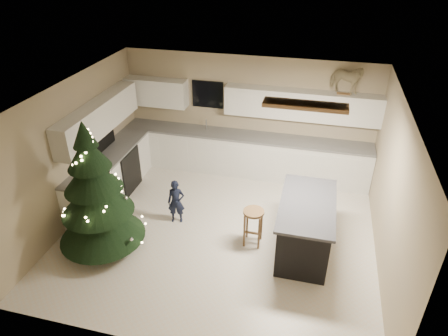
{
  "coord_description": "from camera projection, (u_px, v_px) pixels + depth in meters",
  "views": [
    {
      "loc": [
        1.49,
        -5.58,
        4.71
      ],
      "look_at": [
        0.0,
        0.35,
        1.15
      ],
      "focal_mm": 32.0,
      "sensor_mm": 36.0,
      "label": 1
    }
  ],
  "objects": [
    {
      "name": "ground_plane",
      "position": [
        219.0,
        231.0,
        7.36
      ],
      "size": [
        5.5,
        5.5,
        0.0
      ],
      "primitive_type": "plane",
      "color": "beige"
    },
    {
      "name": "island",
      "position": [
        305.0,
        226.0,
        6.72
      ],
      "size": [
        0.9,
        1.7,
        0.95
      ],
      "color": "black",
      "rests_on": "ground_plane"
    },
    {
      "name": "cabinetry",
      "position": [
        198.0,
        149.0,
        8.55
      ],
      "size": [
        5.5,
        3.2,
        2.0
      ],
      "color": "silver",
      "rests_on": "ground_plane"
    },
    {
      "name": "toddler",
      "position": [
        176.0,
        202.0,
        7.41
      ],
      "size": [
        0.36,
        0.27,
        0.87
      ],
      "primitive_type": "imported",
      "rotation": [
        0.0,
        0.0,
        0.22
      ],
      "color": "black",
      "rests_on": "ground_plane"
    },
    {
      "name": "christmas_tree",
      "position": [
        96.0,
        200.0,
        6.53
      ],
      "size": [
        1.49,
        1.44,
        2.38
      ],
      "rotation": [
        0.0,
        0.0,
        0.28
      ],
      "color": "#3F2816",
      "rests_on": "ground_plane"
    },
    {
      "name": "bar_stool",
      "position": [
        253.0,
        219.0,
        6.83
      ],
      "size": [
        0.36,
        0.36,
        0.69
      ],
      "rotation": [
        0.0,
        0.0,
        0.26
      ],
      "color": "brown",
      "rests_on": "ground_plane"
    },
    {
      "name": "room_shell",
      "position": [
        220.0,
        147.0,
        6.47
      ],
      "size": [
        5.52,
        5.02,
        2.61
      ],
      "color": "tan",
      "rests_on": "ground_plane"
    },
    {
      "name": "rocking_horse",
      "position": [
        346.0,
        79.0,
        7.74
      ],
      "size": [
        0.74,
        0.51,
        0.59
      ],
      "rotation": [
        0.0,
        0.0,
        1.24
      ],
      "color": "brown",
      "rests_on": "cabinetry"
    }
  ]
}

